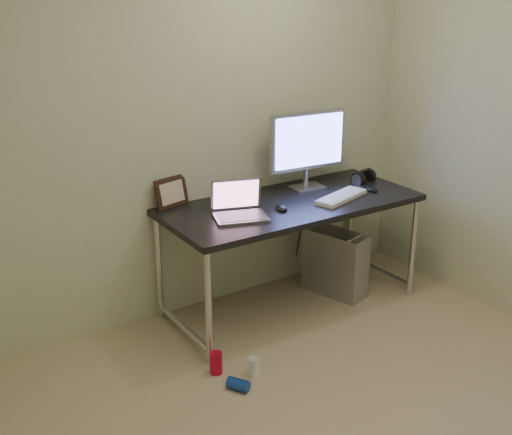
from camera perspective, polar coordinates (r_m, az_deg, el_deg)
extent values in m
cube|color=beige|center=(4.02, -6.74, 8.12)|extent=(3.50, 0.02, 2.50)
cube|color=black|center=(4.15, 3.17, 1.16)|extent=(1.69, 0.74, 0.04)
cylinder|color=silver|center=(3.65, -4.25, -8.13)|extent=(0.04, 0.04, 0.71)
cylinder|color=silver|center=(4.18, -8.64, -4.44)|extent=(0.04, 0.04, 0.71)
cylinder|color=silver|center=(4.56, 13.78, -2.66)|extent=(0.04, 0.04, 0.71)
cylinder|color=silver|center=(5.00, 8.35, -0.22)|extent=(0.04, 0.04, 0.71)
cylinder|color=silver|center=(4.04, -6.44, -9.65)|extent=(0.04, 0.66, 0.04)
cylinder|color=silver|center=(4.88, 10.73, -4.39)|extent=(0.04, 0.66, 0.04)
cube|color=#ABABB0|center=(4.54, 7.04, -4.01)|extent=(0.31, 0.48, 0.46)
cylinder|color=#A8A9B0|center=(4.32, 8.75, -1.82)|extent=(0.16, 0.07, 0.02)
cylinder|color=#A8A9B0|center=(4.58, 5.71, -0.37)|extent=(0.16, 0.07, 0.02)
cylinder|color=black|center=(4.69, 4.04, -0.86)|extent=(0.01, 0.16, 0.69)
cylinder|color=black|center=(4.73, 5.05, -0.94)|extent=(0.02, 0.11, 0.71)
cylinder|color=red|center=(3.71, -3.58, -12.78)|extent=(0.08, 0.08, 0.13)
cylinder|color=white|center=(3.68, -0.18, -13.17)|extent=(0.07, 0.07, 0.12)
cylinder|color=#13399D|center=(3.59, -1.58, -14.62)|extent=(0.12, 0.14, 0.07)
cube|color=#A8A9B0|center=(3.84, -1.37, 0.01)|extent=(0.36, 0.31, 0.02)
cube|color=slate|center=(3.84, -1.37, 0.15)|extent=(0.32, 0.26, 0.00)
cube|color=gray|center=(3.92, -1.81, 2.09)|extent=(0.31, 0.14, 0.20)
cube|color=#784C64|center=(3.91, -1.75, 2.07)|extent=(0.28, 0.12, 0.17)
cube|color=#A8A9B0|center=(4.41, 4.58, 2.67)|extent=(0.24, 0.18, 0.02)
cylinder|color=#A8A9B0|center=(4.41, 4.44, 3.61)|extent=(0.04, 0.04, 0.12)
cube|color=#A8A9B0|center=(4.33, 4.61, 6.85)|extent=(0.57, 0.08, 0.39)
cube|color=#5970F2|center=(4.31, 4.80, 6.78)|extent=(0.51, 0.05, 0.34)
cube|color=white|center=(4.23, 7.60, 1.84)|extent=(0.44, 0.26, 0.03)
ellipsoid|color=black|center=(4.42, 10.27, 2.56)|extent=(0.07, 0.11, 0.03)
ellipsoid|color=black|center=(3.99, 2.26, 0.95)|extent=(0.10, 0.13, 0.04)
cylinder|color=black|center=(4.57, 8.96, 3.39)|extent=(0.06, 0.11, 0.10)
cylinder|color=black|center=(4.65, 10.11, 3.61)|extent=(0.06, 0.11, 0.10)
cube|color=black|center=(4.59, 9.58, 4.17)|extent=(0.13, 0.05, 0.01)
cube|color=black|center=(4.05, -7.53, 2.26)|extent=(0.25, 0.13, 0.19)
cylinder|color=silver|center=(4.18, -3.10, 2.21)|extent=(0.01, 0.01, 0.08)
cylinder|color=white|center=(4.17, -3.11, 2.87)|extent=(0.04, 0.03, 0.04)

